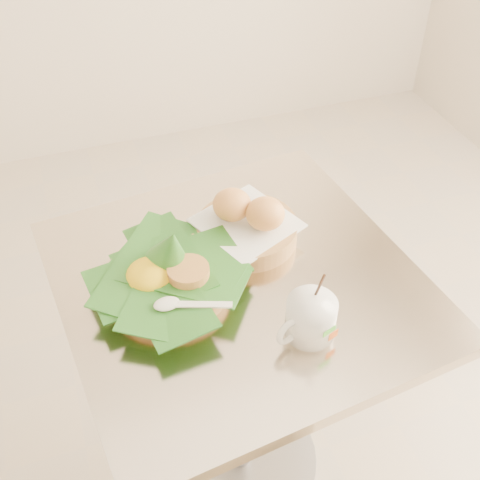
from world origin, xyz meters
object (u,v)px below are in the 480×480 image
object	(u,v)px
cafe_table	(238,346)
coffee_mug	(310,318)
bread_basket	(247,224)
rice_basket	(168,273)

from	to	relation	value
cafe_table	coffee_mug	xyz separation A→B (m)	(0.08, -0.18, 0.26)
cafe_table	bread_basket	size ratio (longest dim) A/B	3.20
rice_basket	bread_basket	world-z (taller)	rice_basket
rice_basket	bread_basket	distance (m)	0.21
rice_basket	coffee_mug	size ratio (longest dim) A/B	1.92
cafe_table	rice_basket	distance (m)	0.30
cafe_table	bread_basket	bearing A→B (deg)	62.23
coffee_mug	rice_basket	bearing A→B (deg)	137.68
bread_basket	coffee_mug	xyz separation A→B (m)	(0.02, -0.28, 0.00)
cafe_table	rice_basket	world-z (taller)	rice_basket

